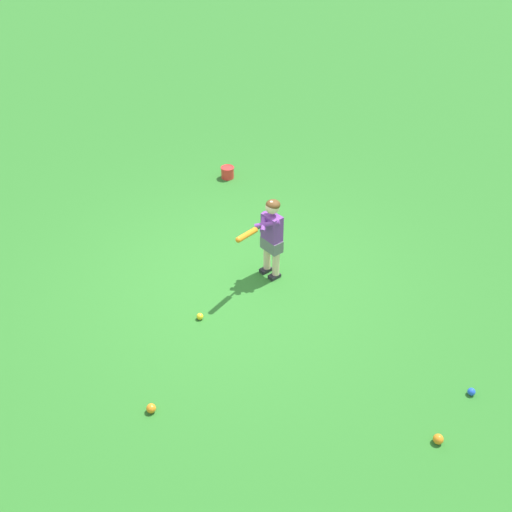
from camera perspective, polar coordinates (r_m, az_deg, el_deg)
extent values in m
plane|color=#2D7528|center=(7.87, -1.79, -2.02)|extent=(40.00, 40.00, 0.00)
cube|color=#232328|center=(7.86, 1.69, -1.85)|extent=(0.12, 0.16, 0.05)
cylinder|color=beige|center=(7.76, 1.82, -0.72)|extent=(0.09, 0.09, 0.34)
cube|color=#232328|center=(7.96, 0.88, -1.28)|extent=(0.12, 0.16, 0.05)
cylinder|color=beige|center=(7.86, 1.01, -0.15)|extent=(0.09, 0.09, 0.34)
cube|color=slate|center=(7.67, 1.44, 1.07)|extent=(0.29, 0.20, 0.16)
cube|color=#753899|center=(7.53, 1.47, 2.63)|extent=(0.27, 0.19, 0.34)
sphere|color=beige|center=(7.37, 1.50, 4.48)|extent=(0.17, 0.17, 0.17)
ellipsoid|color=#563819|center=(7.36, 1.56, 4.70)|extent=(0.20, 0.20, 0.11)
sphere|color=orange|center=(7.40, 0.66, 2.83)|extent=(0.04, 0.04, 0.04)
cylinder|color=black|center=(7.33, 0.26, 2.60)|extent=(0.04, 0.14, 0.05)
cylinder|color=orange|center=(7.15, -0.82, 1.96)|extent=(0.10, 0.35, 0.11)
sphere|color=orange|center=(7.02, -1.62, 1.48)|extent=(0.07, 0.07, 0.07)
cylinder|color=#753899|center=(7.39, 1.04, 2.90)|extent=(0.29, 0.23, 0.14)
cylinder|color=#753899|center=(7.43, 0.70, 3.12)|extent=(0.22, 0.29, 0.14)
sphere|color=yellow|center=(7.28, -5.13, -5.50)|extent=(0.08, 0.08, 0.08)
sphere|color=blue|center=(6.80, 19.03, -11.61)|extent=(0.08, 0.08, 0.08)
sphere|color=orange|center=(6.30, 16.27, -15.72)|extent=(0.10, 0.10, 0.10)
sphere|color=orange|center=(6.38, -9.53, -13.53)|extent=(0.10, 0.10, 0.10)
cylinder|color=red|center=(10.01, -2.61, 7.60)|extent=(0.20, 0.20, 0.18)
torus|color=red|center=(9.97, -2.62, 8.05)|extent=(0.22, 0.22, 0.02)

